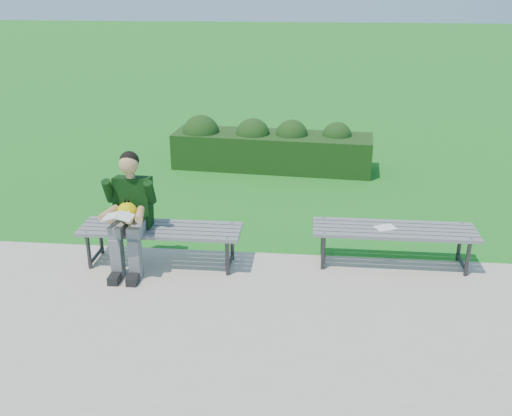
{
  "coord_description": "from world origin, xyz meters",
  "views": [
    {
      "loc": [
        0.63,
        -6.06,
        3.04
      ],
      "look_at": [
        0.04,
        -0.22,
        0.68
      ],
      "focal_mm": 40.0,
      "sensor_mm": 36.0,
      "label": 1
    }
  ],
  "objects_px": {
    "seated_boy": "(130,209)",
    "bench_right": "(394,233)",
    "hedge": "(268,146)",
    "paper_sheet": "(385,228)",
    "bench_left": "(161,232)"
  },
  "relations": [
    {
      "from": "paper_sheet",
      "to": "bench_right",
      "type": "bearing_deg",
      "value": -0.0
    },
    {
      "from": "hedge",
      "to": "bench_left",
      "type": "bearing_deg",
      "value": -103.42
    },
    {
      "from": "seated_boy",
      "to": "paper_sheet",
      "type": "bearing_deg",
      "value": 6.83
    },
    {
      "from": "hedge",
      "to": "seated_boy",
      "type": "height_order",
      "value": "seated_boy"
    },
    {
      "from": "hedge",
      "to": "paper_sheet",
      "type": "xyz_separation_m",
      "value": [
        1.6,
        -3.51,
        0.09
      ]
    },
    {
      "from": "paper_sheet",
      "to": "hedge",
      "type": "bearing_deg",
      "value": 114.52
    },
    {
      "from": "seated_boy",
      "to": "paper_sheet",
      "type": "distance_m",
      "value": 2.83
    },
    {
      "from": "hedge",
      "to": "bench_right",
      "type": "bearing_deg",
      "value": -64.15
    },
    {
      "from": "hedge",
      "to": "seated_boy",
      "type": "xyz_separation_m",
      "value": [
        -1.2,
        -3.85,
        0.33
      ]
    },
    {
      "from": "bench_left",
      "to": "bench_right",
      "type": "relative_size",
      "value": 1.0
    },
    {
      "from": "hedge",
      "to": "paper_sheet",
      "type": "bearing_deg",
      "value": -65.48
    },
    {
      "from": "hedge",
      "to": "seated_boy",
      "type": "bearing_deg",
      "value": -107.27
    },
    {
      "from": "seated_boy",
      "to": "bench_right",
      "type": "bearing_deg",
      "value": 6.59
    },
    {
      "from": "bench_left",
      "to": "paper_sheet",
      "type": "bearing_deg",
      "value": 5.56
    },
    {
      "from": "hedge",
      "to": "bench_right",
      "type": "xyz_separation_m",
      "value": [
        1.7,
        -3.51,
        0.03
      ]
    }
  ]
}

